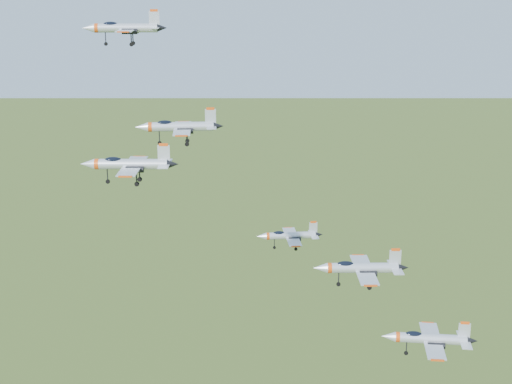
{
  "coord_description": "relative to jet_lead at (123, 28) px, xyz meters",
  "views": [
    {
      "loc": [
        3.72,
        -98.83,
        151.4
      ],
      "look_at": [
        3.06,
        -2.14,
        123.39
      ],
      "focal_mm": 50.0,
      "sensor_mm": 36.0,
      "label": 1
    }
  ],
  "objects": [
    {
      "name": "jet_lead",
      "position": [
        0.0,
        0.0,
        0.0
      ],
      "size": [
        13.32,
        11.0,
        3.56
      ],
      "rotation": [
        0.0,
        0.0,
        0.06
      ],
      "color": "silver"
    },
    {
      "name": "jet_left_high",
      "position": [
        9.54,
        -12.08,
        -13.35
      ],
      "size": [
        12.94,
        10.72,
        3.46
      ],
      "rotation": [
        0.0,
        0.0,
        0.08
      ],
      "color": "silver"
    },
    {
      "name": "jet_right_high",
      "position": [
        6.91,
        -37.9,
        -12.58
      ],
      "size": [
        10.91,
        8.94,
        2.93
      ],
      "rotation": [
        0.0,
        0.0,
        -0.0
      ],
      "color": "silver"
    },
    {
      "name": "jet_left_low",
      "position": [
        26.04,
        -7.67,
        -31.69
      ],
      "size": [
        10.68,
        8.86,
        2.85
      ],
      "rotation": [
        0.0,
        0.0,
        0.1
      ],
      "color": "silver"
    },
    {
      "name": "jet_right_low",
      "position": [
        34.62,
        -26.75,
        -29.36
      ],
      "size": [
        12.64,
        10.39,
        3.39
      ],
      "rotation": [
        0.0,
        0.0,
        0.02
      ],
      "color": "silver"
    },
    {
      "name": "jet_trail",
      "position": [
        46.07,
        -19.95,
        -43.22
      ],
      "size": [
        13.93,
        11.58,
        3.72
      ],
      "rotation": [
        0.0,
        0.0,
        -0.1
      ],
      "color": "silver"
    }
  ]
}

